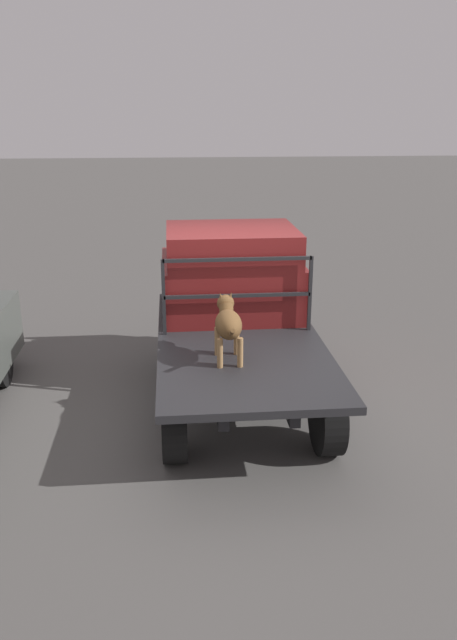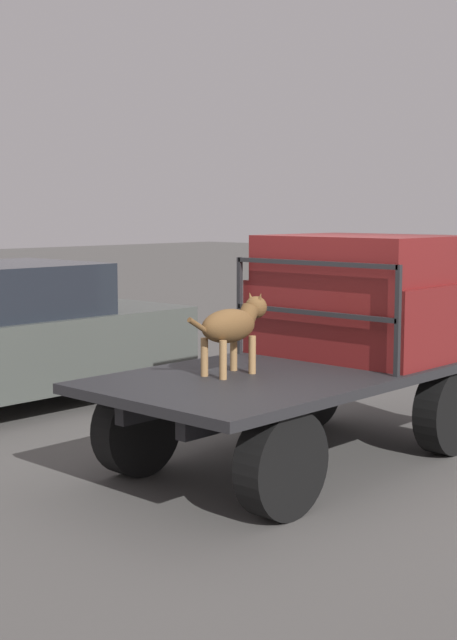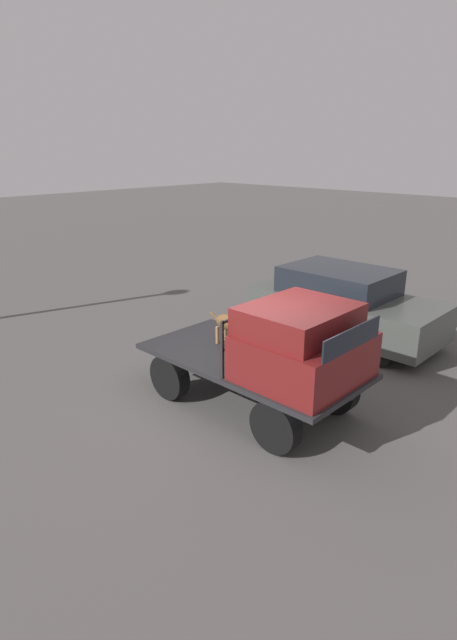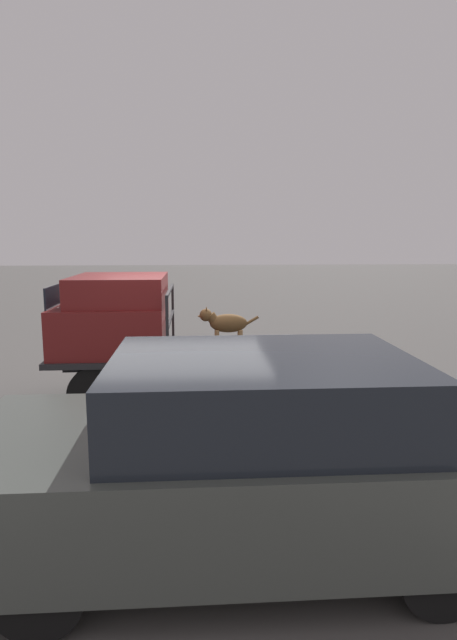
# 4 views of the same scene
# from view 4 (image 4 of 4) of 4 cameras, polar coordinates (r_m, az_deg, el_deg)

# --- Properties ---
(ground_plane) EXTENTS (80.00, 80.00, 0.00)m
(ground_plane) POSITION_cam_4_polar(r_m,az_deg,el_deg) (7.87, -5.11, -9.18)
(ground_plane) COLOR #514F4C
(flatbed_truck) EXTENTS (3.75, 1.87, 0.85)m
(flatbed_truck) POSITION_cam_4_polar(r_m,az_deg,el_deg) (7.70, -5.18, -4.93)
(flatbed_truck) COLOR black
(flatbed_truck) RESTS_ON ground
(truck_cab) EXTENTS (1.57, 1.75, 1.10)m
(truck_cab) POSITION_cam_4_polar(r_m,az_deg,el_deg) (7.64, -12.82, 0.62)
(truck_cab) COLOR maroon
(truck_cab) RESTS_ON flatbed_truck
(truck_headboard) EXTENTS (0.04, 1.75, 0.90)m
(truck_headboard) POSITION_cam_4_polar(r_m,az_deg,el_deg) (7.54, -6.68, 1.21)
(truck_headboard) COLOR #232326
(truck_headboard) RESTS_ON flatbed_truck
(dog) EXTENTS (0.92, 0.27, 0.66)m
(dog) POSITION_cam_4_polar(r_m,az_deg,el_deg) (7.39, -0.46, -0.36)
(dog) COLOR #9E7547
(dog) RESTS_ON flatbed_truck
(parked_sedan) EXTENTS (4.20, 1.89, 1.60)m
(parked_sedan) POSITION_cam_4_polar(r_m,az_deg,el_deg) (4.08, 1.55, -15.11)
(parked_sedan) COLOR black
(parked_sedan) RESTS_ON ground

